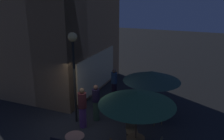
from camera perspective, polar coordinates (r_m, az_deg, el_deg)
name	(u,v)px	position (r m, az deg, el deg)	size (l,w,h in m)	color
ground_plane	(80,128)	(10.74, -7.65, -13.38)	(60.00, 60.00, 0.00)	black
cafe_building	(53,15)	(13.53, -13.82, 12.60)	(6.57, 6.68, 8.85)	#B0804F
street_lamp_near_corner	(73,55)	(10.08, -9.13, 3.43)	(0.39, 0.39, 4.03)	black
cafe_table_0	(150,105)	(11.50, 9.05, -8.20)	(0.66, 0.66, 0.77)	black
patio_umbrella_0	(152,76)	(10.95, 9.41, -1.43)	(2.58, 2.58, 2.20)	black
patio_umbrella_1	(137,98)	(8.02, 5.95, -6.61)	(2.59, 2.59, 2.47)	black
cafe_chair_0	(144,97)	(12.14, 7.49, -6.41)	(0.57, 0.57, 0.97)	black
cafe_chair_1	(158,113)	(10.78, 10.78, -9.97)	(0.60, 0.60, 0.94)	brown
cafe_chair_2	(132,128)	(9.55, 4.67, -13.46)	(0.59, 0.59, 0.95)	brown
patron_seated_0	(145,96)	(11.97, 7.78, -6.20)	(0.55, 0.53, 1.21)	#531322
patron_seated_1	(157,109)	(10.83, 10.52, -8.95)	(0.56, 0.53, 1.25)	#303F2A
patron_standing_2	(96,103)	(10.87, -3.79, -7.71)	(0.33, 0.33, 1.69)	#31482E
patron_standing_3	(82,108)	(10.36, -7.00, -8.84)	(0.36, 0.36, 1.80)	#592E5D
patron_standing_4	(114,84)	(12.96, 0.51, -3.27)	(0.32, 0.32, 1.71)	black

